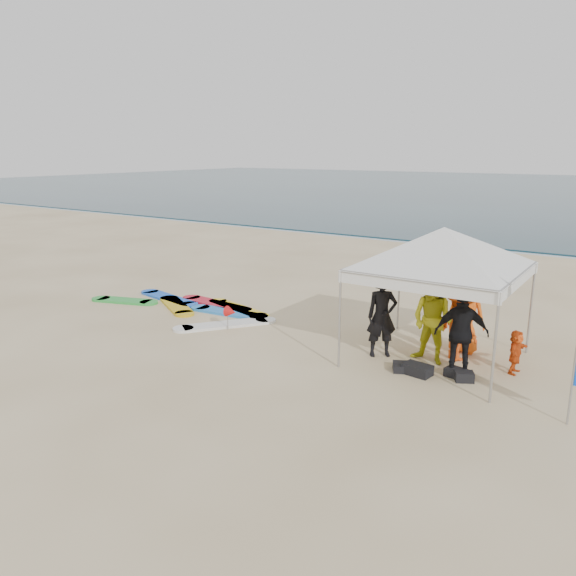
# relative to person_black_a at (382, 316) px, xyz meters

# --- Properties ---
(ground) EXTENTS (120.00, 120.00, 0.00)m
(ground) POSITION_rel_person_black_a_xyz_m (-3.01, -2.55, -0.92)
(ground) COLOR beige
(ground) RESTS_ON ground
(shoreline_foam) EXTENTS (160.00, 1.20, 0.01)m
(shoreline_foam) POSITION_rel_person_black_a_xyz_m (-3.01, 15.65, -0.92)
(shoreline_foam) COLOR silver
(shoreline_foam) RESTS_ON ground
(person_black_a) EXTENTS (0.80, 0.77, 1.84)m
(person_black_a) POSITION_rel_person_black_a_xyz_m (0.00, 0.00, 0.00)
(person_black_a) COLOR black
(person_black_a) RESTS_ON ground
(person_yellow) EXTENTS (1.03, 0.86, 1.92)m
(person_yellow) POSITION_rel_person_black_a_xyz_m (1.07, 0.22, 0.04)
(person_yellow) COLOR gold
(person_yellow) RESTS_ON ground
(person_orange_a) EXTENTS (1.19, 1.04, 1.60)m
(person_orange_a) POSITION_rel_person_black_a_xyz_m (1.49, 0.73, -0.12)
(person_orange_a) COLOR #D44712
(person_orange_a) RESTS_ON ground
(person_black_b) EXTENTS (1.15, 0.81, 1.81)m
(person_black_b) POSITION_rel_person_black_a_xyz_m (1.81, -0.15, -0.02)
(person_black_b) COLOR black
(person_black_b) RESTS_ON ground
(person_orange_b) EXTENTS (0.86, 0.58, 1.74)m
(person_orange_b) POSITION_rel_person_black_a_xyz_m (1.47, 1.26, -0.05)
(person_orange_b) COLOR orange
(person_orange_b) RESTS_ON ground
(person_seated) EXTENTS (0.32, 0.87, 0.92)m
(person_seated) POSITION_rel_person_black_a_xyz_m (2.72, 0.60, -0.46)
(person_seated) COLOR #DB4A13
(person_seated) RESTS_ON ground
(canopy_tent) EXTENTS (4.43, 4.43, 3.34)m
(canopy_tent) POSITION_rel_person_black_a_xyz_m (1.12, 0.45, 1.99)
(canopy_tent) COLOR #A5A5A8
(canopy_tent) RESTS_ON ground
(marker_pennant) EXTENTS (0.28, 0.28, 0.64)m
(marker_pennant) POSITION_rel_person_black_a_xyz_m (-3.91, -0.48, -0.43)
(marker_pennant) COLOR #A5A5A8
(marker_pennant) RESTS_ON ground
(gear_pile) EXTENTS (1.72, 0.76, 0.22)m
(gear_pile) POSITION_rel_person_black_a_xyz_m (1.31, -0.49, -0.82)
(gear_pile) COLOR black
(gear_pile) RESTS_ON ground
(surfboard_spread) EXTENTS (5.82, 2.94, 0.07)m
(surfboard_spread) POSITION_rel_person_black_a_xyz_m (-5.99, 0.54, -0.89)
(surfboard_spread) COLOR red
(surfboard_spread) RESTS_ON ground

